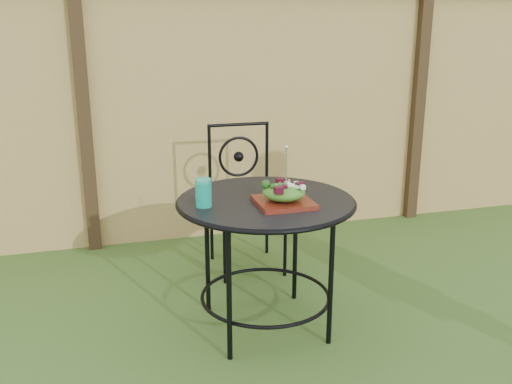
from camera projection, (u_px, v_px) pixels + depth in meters
fence at (263, 111)px, 4.32m from camera, size 8.00×0.12×1.90m
patio_table at (266, 224)px, 2.95m from camera, size 0.92×0.92×0.72m
patio_chair at (245, 194)px, 3.78m from camera, size 0.46×0.46×0.95m
salad_plate at (284, 202)px, 2.82m from camera, size 0.27×0.27×0.02m
salad at (284, 192)px, 2.80m from camera, size 0.21×0.21×0.08m
fork at (286, 166)px, 2.77m from camera, size 0.01×0.01×0.18m
drinking_glass at (204, 193)px, 2.77m from camera, size 0.08×0.08×0.14m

